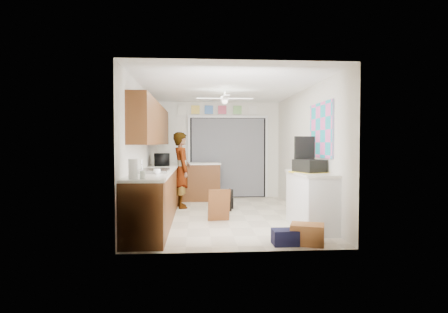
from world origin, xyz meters
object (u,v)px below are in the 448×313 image
object	(u,v)px
cardboard_box	(307,234)
man	(182,170)
microwave	(162,160)
cup	(157,171)
paper_towel_roll	(133,169)
suitcase	(309,166)
dog	(228,199)
navy_crate	(285,237)

from	to	relation	value
cardboard_box	man	size ratio (longest dim) A/B	0.27
microwave	cup	distance (m)	2.22
cardboard_box	paper_towel_roll	bearing A→B (deg)	-178.81
paper_towel_roll	man	xyz separation A→B (m)	(0.51, 3.21, -0.24)
microwave	suitcase	xyz separation A→B (m)	(2.63, -1.98, -0.03)
paper_towel_roll	cardboard_box	distance (m)	2.58
cardboard_box	dog	distance (m)	2.95
navy_crate	dog	size ratio (longest dim) A/B	0.59
paper_towel_roll	navy_crate	world-z (taller)	paper_towel_roll
paper_towel_roll	cardboard_box	world-z (taller)	paper_towel_roll
paper_towel_roll	cardboard_box	bearing A→B (deg)	1.19
cup	dog	xyz separation A→B (m)	(1.28, 2.05, -0.75)
navy_crate	dog	distance (m)	2.87
navy_crate	dog	world-z (taller)	dog
microwave	navy_crate	size ratio (longest dim) A/B	1.38
cardboard_box	man	distance (m)	3.75
cup	suitcase	world-z (taller)	suitcase
cup	suitcase	distance (m)	2.51
suitcase	dog	size ratio (longest dim) A/B	0.82
suitcase	navy_crate	world-z (taller)	suitcase
cup	man	bearing A→B (deg)	83.35
suitcase	cup	bearing A→B (deg)	164.98
paper_towel_roll	suitcase	distance (m)	2.93
cup	dog	bearing A→B (deg)	58.05
paper_towel_roll	suitcase	bearing A→B (deg)	21.02
cup	cardboard_box	size ratio (longest dim) A/B	0.24
cup	paper_towel_roll	world-z (taller)	paper_towel_roll
paper_towel_roll	dog	distance (m)	3.34
microwave	dog	distance (m)	1.65
navy_crate	microwave	bearing A→B (deg)	123.75
cardboard_box	dog	size ratio (longest dim) A/B	0.77
suitcase	man	bearing A→B (deg)	115.30
navy_crate	suitcase	bearing A→B (deg)	57.14
microwave	paper_towel_roll	distance (m)	3.03
microwave	navy_crate	bearing A→B (deg)	-153.03
microwave	paper_towel_roll	size ratio (longest dim) A/B	1.76
paper_towel_roll	cardboard_box	xyz separation A→B (m)	(2.40, 0.05, -0.93)
navy_crate	paper_towel_roll	bearing A→B (deg)	-178.63
microwave	navy_crate	xyz separation A→B (m)	(1.99, -2.98, -0.97)
man	suitcase	bearing A→B (deg)	-145.55
suitcase	microwave	bearing A→B (deg)	122.69
cup	navy_crate	distance (m)	2.19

